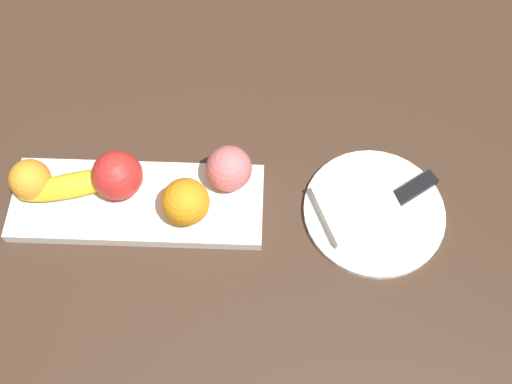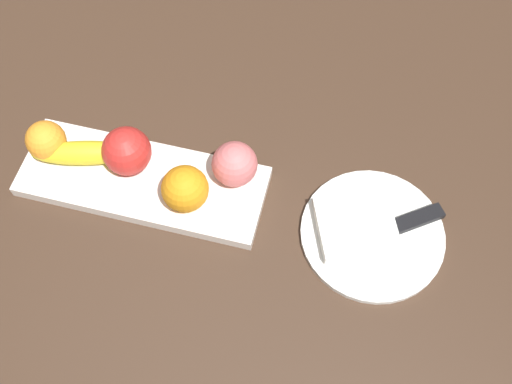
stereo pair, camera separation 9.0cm
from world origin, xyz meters
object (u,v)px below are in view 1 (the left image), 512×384
Objects in this scene: fruit_tray at (138,200)px; knife at (405,195)px; banana at (73,185)px; dinner_plate at (374,209)px; apple at (119,175)px; orange_near_banana at (185,202)px; folded_napkin at (358,204)px; peach at (229,169)px; orange_near_apple at (30,180)px.

knife is (-0.43, -0.02, 0.00)m from fruit_tray.
knife is (-0.52, -0.02, -0.03)m from banana.
dinner_plate is 0.05m from knife.
orange_near_banana is at bearing 158.64° from apple.
folded_napkin is at bearing -18.82° from knife.
banana is 0.53m from knife.
dinner_plate is at bearing -10.33° from knife.
peach is at bearing -8.96° from dinner_plate.
banana is (0.10, -0.01, 0.03)m from fruit_tray.
orange_near_apple reaches higher than folded_napkin.
banana is at bearing -10.02° from orange_near_banana.
fruit_tray is at bearing 14.19° from peach.
apple is at bearing -36.03° from fruit_tray.
banana is at bearing 6.80° from peach.
orange_near_banana reaches higher than peach.
fruit_tray is at bearing 143.97° from apple.
folded_napkin reaches higher than dinner_plate.
apple reaches higher than orange_near_apple.
banana reaches higher than fruit_tray.
fruit_tray is at bearing 0.00° from dinner_plate.
knife is at bearing -163.58° from folded_napkin.
folded_napkin is at bearing 180.00° from fruit_tray.
fruit_tray is 0.35m from folded_napkin.
knife is (-0.59, -0.01, -0.04)m from orange_near_apple.
apple is 0.66× the size of folded_napkin.
banana is at bearing -0.91° from dinner_plate.
dinner_plate is (-0.29, -0.02, -0.05)m from orange_near_banana.
peach is 0.21m from folded_napkin.
folded_napkin is (-0.27, -0.02, -0.04)m from orange_near_banana.
peach is at bearing -165.81° from fruit_tray.
orange_near_banana is at bearing -27.40° from knife.
folded_napkin is at bearing 179.03° from orange_near_apple.
orange_near_banana is at bearing 4.78° from dinner_plate.
orange_near_banana is at bearing 44.65° from peach.
apple is at bearing -2.61° from folded_napkin.
dinner_plate is (-0.40, 0.02, -0.05)m from apple.
knife is at bearing -172.16° from orange_near_banana.
banana is 2.36× the size of peach.
banana reaches higher than folded_napkin.
apple is 0.11m from orange_near_banana.
apple is 0.08m from banana.
apple is at bearing -34.52° from knife.
knife is (-0.05, -0.02, 0.01)m from dinner_plate.
dinner_plate is (-0.38, 0.00, -0.01)m from fruit_tray.
folded_napkin is (0.03, 0.00, 0.02)m from dinner_plate.
folded_napkin is 0.08m from knife.
orange_near_apple is (0.06, -0.00, 0.01)m from banana.
orange_near_apple is 0.25m from orange_near_banana.
fruit_tray is 5.49× the size of peach.
orange_near_apple reaches higher than dinner_plate.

